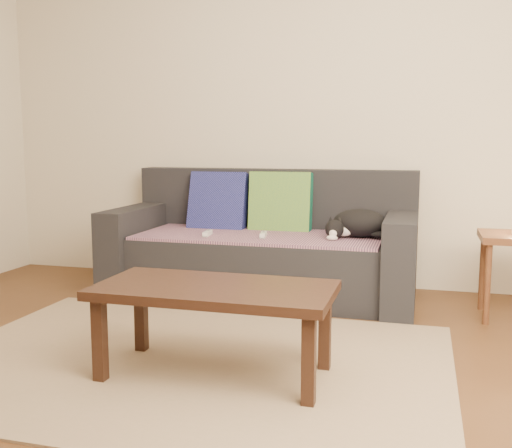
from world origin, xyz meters
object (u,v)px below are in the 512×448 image
object	(u,v)px
cat	(358,224)
coffee_table	(215,297)
sofa	(263,251)
wii_remote_a	(208,233)
wii_remote_b	(263,235)

from	to	relation	value
cat	coffee_table	world-z (taller)	cat
sofa	wii_remote_a	world-z (taller)	sofa
sofa	coffee_table	size ratio (longest dim) A/B	1.96
cat	coffee_table	distance (m)	1.57
cat	coffee_table	bearing A→B (deg)	-111.74
coffee_table	sofa	bearing A→B (deg)	96.75
coffee_table	wii_remote_a	bearing A→B (deg)	111.53
sofa	wii_remote_a	xyz separation A→B (m)	(-0.33, -0.24, 0.15)
wii_remote_a	wii_remote_b	world-z (taller)	same
cat	wii_remote_b	size ratio (longest dim) A/B	2.90
cat	wii_remote_a	xyz separation A→B (m)	(-0.99, -0.19, -0.08)
cat	wii_remote_a	world-z (taller)	cat
sofa	coffee_table	bearing A→B (deg)	-83.25
sofa	wii_remote_a	size ratio (longest dim) A/B	14.00
wii_remote_b	coffee_table	bearing A→B (deg)	176.44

